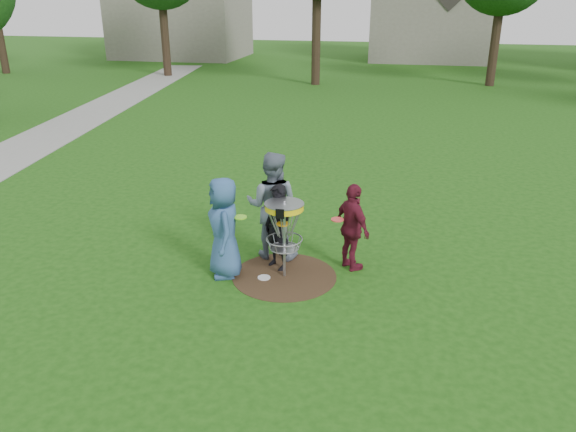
% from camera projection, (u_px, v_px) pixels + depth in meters
% --- Properties ---
extents(ground, '(100.00, 100.00, 0.00)m').
position_uv_depth(ground, '(284.00, 276.00, 9.67)').
color(ground, '#19470F').
rests_on(ground, ground).
extents(dirt_patch, '(1.80, 1.80, 0.01)m').
position_uv_depth(dirt_patch, '(284.00, 276.00, 9.67)').
color(dirt_patch, '#47331E').
rests_on(dirt_patch, ground).
extents(concrete_path, '(7.75, 39.92, 0.02)m').
position_uv_depth(concrete_path, '(45.00, 138.00, 18.86)').
color(concrete_path, '#9E9E99').
rests_on(concrete_path, ground).
extents(player_blue, '(0.87, 1.01, 1.75)m').
position_uv_depth(player_blue, '(224.00, 228.00, 9.42)').
color(player_blue, '#325789').
rests_on(player_blue, ground).
extents(player_black, '(0.67, 0.62, 1.54)m').
position_uv_depth(player_black, '(278.00, 227.00, 9.70)').
color(player_black, black).
rests_on(player_black, ground).
extents(player_grey, '(0.97, 0.76, 1.98)m').
position_uv_depth(player_grey, '(272.00, 205.00, 10.08)').
color(player_grey, slate).
rests_on(player_grey, ground).
extents(player_maroon, '(0.88, 0.95, 1.56)m').
position_uv_depth(player_maroon, '(352.00, 227.00, 9.67)').
color(player_maroon, maroon).
rests_on(player_maroon, ground).
extents(disc_on_grass, '(0.22, 0.22, 0.02)m').
position_uv_depth(disc_on_grass, '(264.00, 278.00, 9.60)').
color(disc_on_grass, silver).
rests_on(disc_on_grass, ground).
extents(disc_golf_basket, '(0.66, 0.67, 1.38)m').
position_uv_depth(disc_golf_basket, '(284.00, 221.00, 9.29)').
color(disc_golf_basket, '#9EA0A5').
rests_on(disc_golf_basket, ground).
extents(held_discs, '(1.78, 0.84, 0.29)m').
position_uv_depth(held_discs, '(284.00, 215.00, 9.50)').
color(held_discs, '#84F11A').
rests_on(held_discs, ground).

